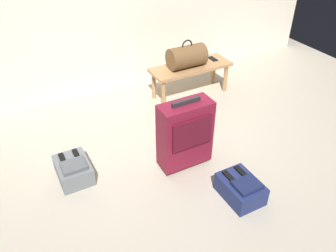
% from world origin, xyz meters
% --- Properties ---
extents(ground_plane, '(6.60, 6.60, 0.00)m').
position_xyz_m(ground_plane, '(0.00, 0.00, 0.00)').
color(ground_plane, '#B2A893').
extents(bench, '(1.00, 0.36, 0.39)m').
position_xyz_m(bench, '(0.75, 0.94, 0.33)').
color(bench, '#A87A4C').
rests_on(bench, ground).
extents(duffel_bag_brown, '(0.44, 0.26, 0.34)m').
position_xyz_m(duffel_bag_brown, '(0.69, 0.94, 0.52)').
color(duffel_bag_brown, brown).
rests_on(duffel_bag_brown, bench).
extents(cell_phone, '(0.07, 0.14, 0.01)m').
position_xyz_m(cell_phone, '(1.09, 0.98, 0.40)').
color(cell_phone, black).
rests_on(cell_phone, bench).
extents(suitcase_upright_burgundy, '(0.48, 0.24, 0.71)m').
position_xyz_m(suitcase_upright_burgundy, '(0.01, -0.18, 0.36)').
color(suitcase_upright_burgundy, maroon).
rests_on(suitcase_upright_burgundy, ground).
extents(backpack_navy, '(0.28, 0.38, 0.21)m').
position_xyz_m(backpack_navy, '(0.22, -0.75, 0.09)').
color(backpack_navy, navy).
rests_on(backpack_navy, ground).
extents(backpack_grey, '(0.28, 0.38, 0.21)m').
position_xyz_m(backpack_grey, '(-0.95, 0.14, 0.09)').
color(backpack_grey, slate).
rests_on(backpack_grey, ground).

